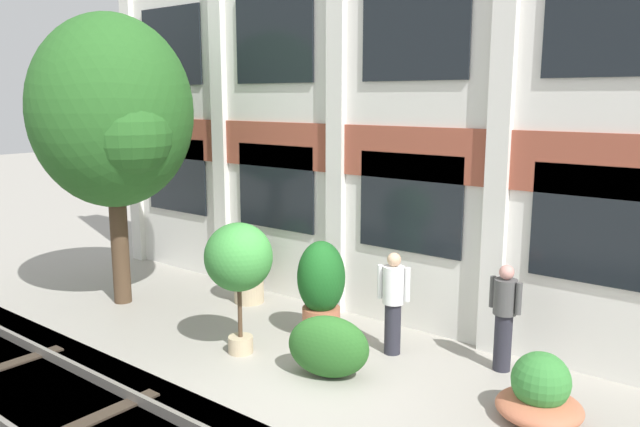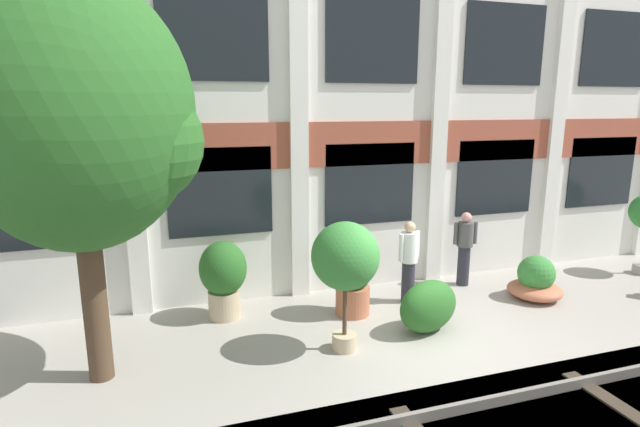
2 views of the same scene
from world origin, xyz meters
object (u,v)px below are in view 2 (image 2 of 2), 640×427
Objects in this scene: potted_plant_ribbed_drum at (353,269)px; resident_watching_tracks at (465,246)px; resident_by_doorway at (409,259)px; potted_plant_low_pan at (345,259)px; broadleaf_tree at (76,121)px; topiary_hedge at (428,306)px; potted_plant_glazed_jar at (223,275)px; potted_plant_wide_bowl at (535,282)px.

resident_watching_tracks is at bearing 14.03° from potted_plant_ribbed_drum.
potted_plant_low_pan is at bearing -69.04° from resident_by_doorway.
topiary_hedge is at bearing -1.10° from broadleaf_tree.
resident_watching_tracks reaches higher than potted_plant_glazed_jar.
potted_plant_wide_bowl is 6.27m from potted_plant_glazed_jar.
potted_plant_ribbed_drum is at bearing -65.32° from resident_watching_tracks.
broadleaf_tree reaches higher than resident_by_doorway.
potted_plant_ribbed_drum is 1.39× the size of topiary_hedge.
potted_plant_wide_bowl is 3.91m from potted_plant_ribbed_drum.
broadleaf_tree is at bearing -94.77° from resident_by_doorway.
resident_by_doorway is at bearing -6.02° from potted_plant_glazed_jar.
potted_plant_low_pan is 2.61m from potted_plant_glazed_jar.
resident_watching_tracks reaches higher than potted_plant_wide_bowl.
potted_plant_low_pan is at bearing -116.92° from potted_plant_ribbed_drum.
potted_plant_ribbed_drum reaches higher than resident_watching_tracks.
potted_plant_glazed_jar is at bearing -112.86° from resident_by_doorway.
broadleaf_tree is 5.15× the size of potted_plant_wide_bowl.
potted_plant_wide_bowl is 0.51× the size of potted_plant_low_pan.
potted_plant_ribbed_drum is (-3.85, 0.40, 0.55)m from potted_plant_wide_bowl.
resident_watching_tracks reaches higher than topiary_hedge.
potted_plant_ribbed_drum is at bearing -96.98° from resident_by_doorway.
potted_plant_ribbed_drum reaches higher than topiary_hedge.
potted_plant_wide_bowl is 0.89× the size of topiary_hedge.
potted_plant_wide_bowl is at bearing 13.14° from topiary_hedge.
resident_by_doorway reaches higher than resident_watching_tracks.
potted_plant_wide_bowl is 0.65× the size of resident_by_doorway.
potted_plant_glazed_jar is at bearing 153.16° from topiary_hedge.
broadleaf_tree is 4.58× the size of topiary_hedge.
topiary_hedge is (5.28, -0.10, -3.21)m from broadleaf_tree.
potted_plant_ribbed_drum reaches higher than resident_by_doorway.
potted_plant_ribbed_drum is (0.64, 1.27, -0.63)m from potted_plant_low_pan.
potted_plant_ribbed_drum is at bearing 174.01° from potted_plant_wide_bowl.
potted_plant_wide_bowl is 0.64× the size of potted_plant_ribbed_drum.
potted_plant_wide_bowl is 4.73m from potted_plant_low_pan.
potted_plant_ribbed_drum is (4.30, 0.97, -2.77)m from broadleaf_tree.
potted_plant_wide_bowl is at bearing -5.99° from potted_plant_ribbed_drum.
resident_by_doorway is (5.57, 1.19, -2.78)m from broadleaf_tree.
topiary_hedge reaches higher than potted_plant_wide_bowl.
potted_plant_low_pan is 1.55m from potted_plant_ribbed_drum.
potted_plant_low_pan reaches higher than potted_plant_ribbed_drum.
potted_plant_low_pan is 1.25× the size of potted_plant_ribbed_drum.
potted_plant_ribbed_drum is 1.16× the size of potted_plant_glazed_jar.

